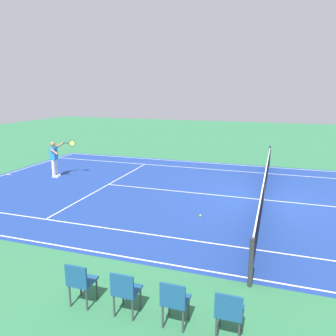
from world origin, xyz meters
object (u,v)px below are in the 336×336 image
at_px(spectator_chair_3, 80,281).
at_px(tennis_player_near, 55,157).
at_px(spectator_chair_2, 125,290).
at_px(spectator_chair_0, 229,311).
at_px(tennis_net, 264,187).
at_px(spectator_chair_1, 175,300).
at_px(tennis_ball, 200,216).

bearing_deg(spectator_chair_3, tennis_player_near, -50.84).
height_order(tennis_player_near, spectator_chair_2, tennis_player_near).
bearing_deg(spectator_chair_0, tennis_net, -91.61).
xyz_separation_m(tennis_player_near, spectator_chair_2, (-7.30, 7.83, -0.41)).
distance_m(tennis_player_near, spectator_chair_3, 10.11).
distance_m(tennis_net, tennis_player_near, 9.36).
xyz_separation_m(tennis_net, spectator_chair_0, (0.21, 7.44, 0.03)).
relative_size(tennis_player_near, spectator_chair_2, 1.93).
height_order(tennis_player_near, spectator_chair_3, tennis_player_near).
bearing_deg(tennis_player_near, spectator_chair_1, 136.38).
distance_m(spectator_chair_0, spectator_chair_1, 0.92).
relative_size(spectator_chair_0, spectator_chair_2, 1.00).
height_order(tennis_net, spectator_chair_2, tennis_net).
distance_m(tennis_ball, spectator_chair_3, 5.23).
bearing_deg(spectator_chair_3, spectator_chair_1, 180.00).
bearing_deg(spectator_chair_0, spectator_chair_1, 0.00).
distance_m(tennis_net, tennis_ball, 3.02).
bearing_deg(tennis_net, tennis_player_near, -2.40).
xyz_separation_m(spectator_chair_0, spectator_chair_1, (0.92, 0.00, 0.00)).
bearing_deg(tennis_player_near, tennis_ball, 159.92).
height_order(tennis_net, spectator_chair_1, tennis_net).
distance_m(spectator_chair_0, spectator_chair_3, 2.76).
bearing_deg(spectator_chair_1, spectator_chair_3, 0.00).
distance_m(tennis_player_near, tennis_ball, 8.05).
bearing_deg(spectator_chair_2, spectator_chair_3, 0.00).
bearing_deg(spectator_chair_1, tennis_player_near, -43.62).
distance_m(tennis_ball, spectator_chair_0, 5.36).
xyz_separation_m(tennis_player_near, tennis_ball, (-7.51, 2.75, -0.90)).
relative_size(spectator_chair_0, spectator_chair_1, 1.00).
xyz_separation_m(tennis_net, spectator_chair_2, (2.05, 7.44, 0.03)).
relative_size(tennis_player_near, spectator_chair_0, 1.93).
bearing_deg(spectator_chair_0, spectator_chair_2, 0.00).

